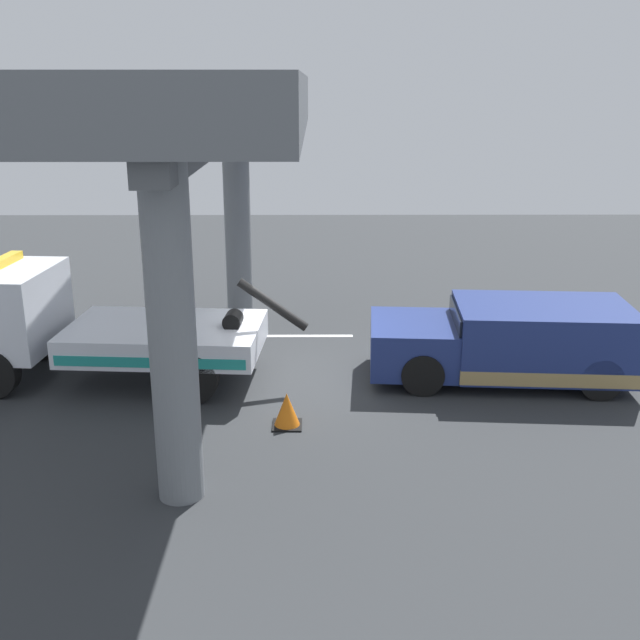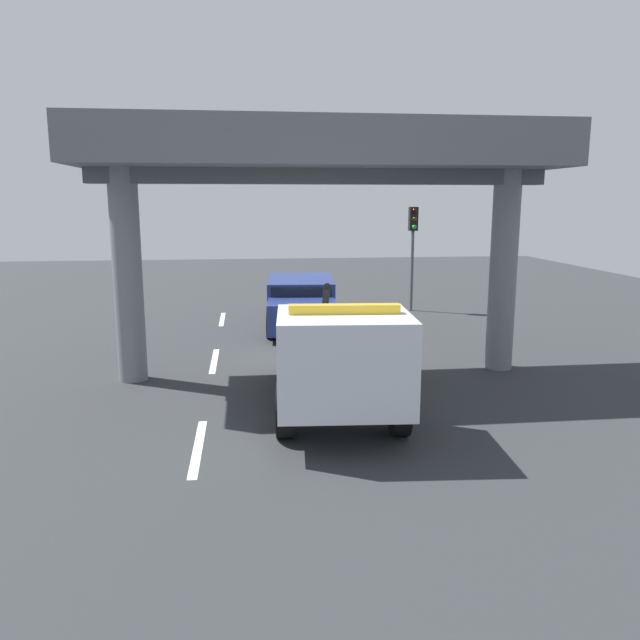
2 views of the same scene
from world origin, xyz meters
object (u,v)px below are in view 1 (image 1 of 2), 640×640
(towed_van_green, at_px, (512,343))
(tow_truck_white, at_px, (71,323))
(traffic_light_far, at_px, (175,305))
(traffic_cone_orange, at_px, (287,410))

(towed_van_green, bearing_deg, tow_truck_white, -0.37)
(tow_truck_white, xyz_separation_m, traffic_light_far, (-3.03, 4.61, 1.74))
(traffic_light_far, relative_size, traffic_cone_orange, 6.42)
(towed_van_green, distance_m, traffic_cone_orange, 5.06)
(traffic_light_far, bearing_deg, tow_truck_white, -56.72)
(traffic_light_far, xyz_separation_m, traffic_cone_orange, (-1.41, -2.33, -2.64))
(traffic_cone_orange, bearing_deg, tow_truck_white, -27.22)
(tow_truck_white, distance_m, towed_van_green, 8.97)
(traffic_light_far, height_order, traffic_cone_orange, traffic_light_far)
(tow_truck_white, height_order, traffic_light_far, traffic_light_far)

